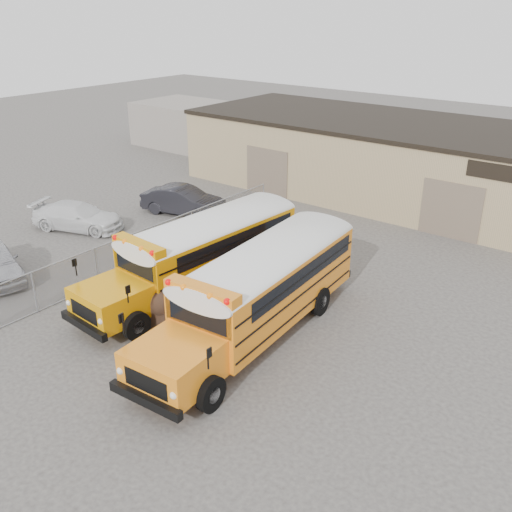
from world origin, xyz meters
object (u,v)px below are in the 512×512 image
Objects in this scene: tarp_bundle at (163,307)px; car_white at (78,216)px; car_dark at (183,201)px; school_bus_left at (296,210)px; school_bus_right at (342,229)px.

car_white is (-11.19, 4.24, -0.07)m from tarp_bundle.
car_dark is (-8.36, 9.55, 0.02)m from tarp_bundle.
car_dark is (-7.73, -0.32, -1.03)m from school_bus_left.
school_bus_left is 7.81m from car_dark.
car_dark is (-10.97, 0.74, -1.10)m from school_bus_right.
tarp_bundle is at bearing -132.43° from car_white.
tarp_bundle is at bearing -86.35° from school_bus_left.
car_dark is at bearing -177.64° from school_bus_left.
tarp_bundle is 0.31× the size of car_dark.
school_bus_right is at bearing -109.12° from car_dark.
school_bus_right reaches higher than car_white.
car_white is (-10.56, -5.63, -1.11)m from school_bus_left.
school_bus_left is 2.19× the size of car_white.
school_bus_left is 0.96× the size of school_bus_right.
school_bus_right is 7.36× the size of tarp_bundle.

